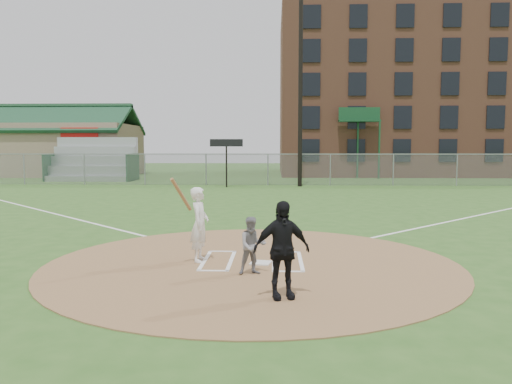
{
  "coord_description": "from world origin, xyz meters",
  "views": [
    {
      "loc": [
        0.46,
        -10.08,
        2.36
      ],
      "look_at": [
        0.0,
        2.0,
        1.3
      ],
      "focal_mm": 35.0,
      "sensor_mm": 36.0,
      "label": 1
    }
  ],
  "objects_px": {
    "home_plate": "(261,263)",
    "umpire": "(282,250)",
    "catcher": "(252,246)",
    "batter_at_plate": "(199,224)"
  },
  "relations": [
    {
      "from": "home_plate",
      "to": "umpire",
      "type": "distance_m",
      "value": 2.49
    },
    {
      "from": "catcher",
      "to": "umpire",
      "type": "bearing_deg",
      "value": -85.98
    },
    {
      "from": "umpire",
      "to": "batter_at_plate",
      "type": "height_order",
      "value": "batter_at_plate"
    },
    {
      "from": "catcher",
      "to": "batter_at_plate",
      "type": "relative_size",
      "value": 0.61
    },
    {
      "from": "umpire",
      "to": "batter_at_plate",
      "type": "distance_m",
      "value": 2.99
    },
    {
      "from": "batter_at_plate",
      "to": "catcher",
      "type": "bearing_deg",
      "value": -41.49
    },
    {
      "from": "home_plate",
      "to": "umpire",
      "type": "relative_size",
      "value": 0.26
    },
    {
      "from": "home_plate",
      "to": "catcher",
      "type": "height_order",
      "value": "catcher"
    },
    {
      "from": "home_plate",
      "to": "batter_at_plate",
      "type": "relative_size",
      "value": 0.22
    },
    {
      "from": "home_plate",
      "to": "catcher",
      "type": "distance_m",
      "value": 1.02
    }
  ]
}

